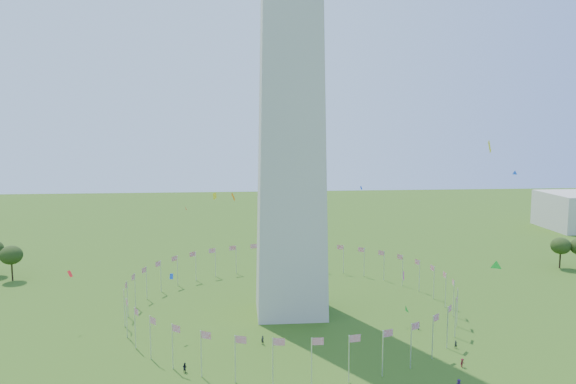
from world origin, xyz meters
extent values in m
cylinder|color=silver|center=(40.00, 50.00, 4.50)|extent=(0.24, 0.24, 9.00)
cylinder|color=silver|center=(39.39, 56.95, 4.50)|extent=(0.24, 0.24, 9.00)
cylinder|color=silver|center=(37.59, 63.68, 4.50)|extent=(0.24, 0.24, 9.00)
cylinder|color=silver|center=(34.64, 70.00, 4.50)|extent=(0.24, 0.24, 9.00)
cylinder|color=silver|center=(30.64, 75.71, 4.50)|extent=(0.24, 0.24, 9.00)
cylinder|color=silver|center=(25.71, 80.64, 4.50)|extent=(0.24, 0.24, 9.00)
cylinder|color=silver|center=(20.00, 84.64, 4.50)|extent=(0.24, 0.24, 9.00)
cylinder|color=silver|center=(13.68, 87.59, 4.50)|extent=(0.24, 0.24, 9.00)
cylinder|color=silver|center=(6.95, 89.39, 4.50)|extent=(0.24, 0.24, 9.00)
cylinder|color=silver|center=(0.00, 90.00, 4.50)|extent=(0.24, 0.24, 9.00)
cylinder|color=silver|center=(-6.95, 89.39, 4.50)|extent=(0.24, 0.24, 9.00)
cylinder|color=silver|center=(-13.68, 87.59, 4.50)|extent=(0.24, 0.24, 9.00)
cylinder|color=silver|center=(-20.00, 84.64, 4.50)|extent=(0.24, 0.24, 9.00)
cylinder|color=silver|center=(-25.71, 80.64, 4.50)|extent=(0.24, 0.24, 9.00)
cylinder|color=silver|center=(-30.64, 75.71, 4.50)|extent=(0.24, 0.24, 9.00)
cylinder|color=silver|center=(-34.64, 70.00, 4.50)|extent=(0.24, 0.24, 9.00)
cylinder|color=silver|center=(-37.59, 63.68, 4.50)|extent=(0.24, 0.24, 9.00)
cylinder|color=silver|center=(-39.39, 56.95, 4.50)|extent=(0.24, 0.24, 9.00)
cylinder|color=silver|center=(-40.00, 50.00, 4.50)|extent=(0.24, 0.24, 9.00)
cylinder|color=silver|center=(-39.39, 43.05, 4.50)|extent=(0.24, 0.24, 9.00)
cylinder|color=silver|center=(-37.59, 36.32, 4.50)|extent=(0.24, 0.24, 9.00)
cylinder|color=silver|center=(-34.64, 30.00, 4.50)|extent=(0.24, 0.24, 9.00)
cylinder|color=silver|center=(-30.64, 24.29, 4.50)|extent=(0.24, 0.24, 9.00)
cylinder|color=silver|center=(-25.71, 19.36, 4.50)|extent=(0.24, 0.24, 9.00)
cylinder|color=silver|center=(-20.00, 15.36, 4.50)|extent=(0.24, 0.24, 9.00)
cylinder|color=silver|center=(-13.68, 12.41, 4.50)|extent=(0.24, 0.24, 9.00)
cylinder|color=silver|center=(-6.95, 10.61, 4.50)|extent=(0.24, 0.24, 9.00)
cylinder|color=silver|center=(0.00, 10.00, 4.50)|extent=(0.24, 0.24, 9.00)
cylinder|color=silver|center=(6.95, 10.61, 4.50)|extent=(0.24, 0.24, 9.00)
cylinder|color=silver|center=(13.68, 12.41, 4.50)|extent=(0.24, 0.24, 9.00)
cylinder|color=silver|center=(20.00, 15.36, 4.50)|extent=(0.24, 0.24, 9.00)
cylinder|color=silver|center=(25.71, 19.36, 4.50)|extent=(0.24, 0.24, 9.00)
cylinder|color=silver|center=(30.64, 24.29, 4.50)|extent=(0.24, 0.24, 9.00)
cylinder|color=silver|center=(34.64, 30.00, 4.50)|extent=(0.24, 0.24, 9.00)
cylinder|color=silver|center=(37.59, 36.32, 4.50)|extent=(0.24, 0.24, 9.00)
cylinder|color=silver|center=(39.39, 43.05, 4.50)|extent=(0.24, 0.24, 9.00)
imported|color=black|center=(-23.32, 17.61, 0.95)|extent=(1.17, 1.11, 1.90)
imported|color=black|center=(-7.94, 29.73, 0.97)|extent=(0.84, 0.81, 1.95)
imported|color=#341747|center=(25.93, 6.19, 0.96)|extent=(1.24, 0.72, 1.91)
imported|color=#252525|center=(32.51, 24.05, 0.85)|extent=(0.63, 0.42, 1.70)
imported|color=#5C151A|center=(30.20, 15.00, 0.88)|extent=(1.30, 1.16, 1.76)
imported|color=#1C2742|center=(28.25, 35.30, 0.80)|extent=(0.76, 0.89, 1.60)
plane|color=green|center=(36.12, 15.01, 20.07)|extent=(1.96, 1.54, 2.39)
plane|color=yellow|center=(26.57, -0.57, 43.47)|extent=(0.99, 2.11, 2.26)
plane|color=yellow|center=(-17.09, 16.83, 33.92)|extent=(0.15, 1.53, 1.53)
plane|color=red|center=(-26.84, 65.41, 24.25)|extent=(0.75, 1.27, 1.40)
plane|color=blue|center=(-27.70, 36.84, 13.52)|extent=(1.30, 0.69, 1.46)
plane|color=orange|center=(-13.79, 24.29, 32.74)|extent=(1.88, 0.67, 1.75)
plane|color=blue|center=(17.73, 50.96, 31.11)|extent=(0.31, 1.06, 1.06)
plane|color=green|center=(24.04, 31.48, 6.17)|extent=(0.74, 1.71, 1.73)
plane|color=#CC2699|center=(20.62, 23.26, 16.23)|extent=(1.65, 0.97, 1.91)
plane|color=red|center=(-51.56, 44.15, 12.67)|extent=(1.59, 1.65, 1.54)
plane|color=blue|center=(49.20, 34.93, 35.97)|extent=(0.93, 0.68, 1.01)
ellipsoid|color=#304717|center=(-80.81, 85.62, 5.22)|extent=(6.68, 6.68, 10.44)
ellipsoid|color=#304717|center=(91.57, 84.53, 4.98)|extent=(6.38, 6.38, 9.97)
camera|label=1|loc=(-12.84, -85.49, 47.18)|focal=35.00mm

